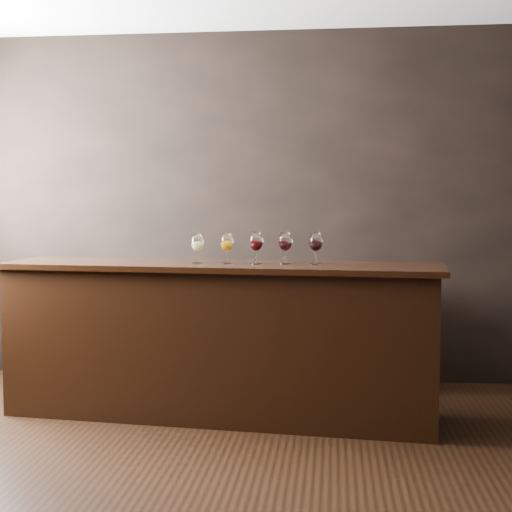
# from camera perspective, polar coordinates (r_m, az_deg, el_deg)

# --- Properties ---
(ground) EXTENTS (5.00, 5.00, 0.00)m
(ground) POSITION_cam_1_polar(r_m,az_deg,el_deg) (3.84, -5.75, -17.62)
(ground) COLOR black
(ground) RESTS_ON ground
(room_shell) EXTENTS (5.02, 4.52, 2.81)m
(room_shell) POSITION_cam_1_polar(r_m,az_deg,el_deg) (3.75, -9.13, 10.02)
(room_shell) COLOR black
(room_shell) RESTS_ON ground
(bar_counter) EXTENTS (2.88, 0.88, 0.99)m
(bar_counter) POSITION_cam_1_polar(r_m,az_deg,el_deg) (4.81, -2.96, -6.94)
(bar_counter) COLOR black
(bar_counter) RESTS_ON ground
(bar_top) EXTENTS (2.98, 0.95, 0.04)m
(bar_top) POSITION_cam_1_polar(r_m,az_deg,el_deg) (4.74, -2.98, -0.81)
(bar_top) COLOR black
(bar_top) RESTS_ON bar_counter
(back_bar_shelf) EXTENTS (2.42, 0.40, 0.87)m
(back_bar_shelf) POSITION_cam_1_polar(r_m,az_deg,el_deg) (5.69, -3.91, -5.83)
(back_bar_shelf) COLOR black
(back_bar_shelf) RESTS_ON ground
(glass_white) EXTENTS (0.08, 0.08, 0.19)m
(glass_white) POSITION_cam_1_polar(r_m,az_deg,el_deg) (4.75, -4.71, 1.01)
(glass_white) COLOR white
(glass_white) RESTS_ON bar_top
(glass_amber) EXTENTS (0.09, 0.09, 0.20)m
(glass_amber) POSITION_cam_1_polar(r_m,az_deg,el_deg) (4.71, -2.35, 1.06)
(glass_amber) COLOR white
(glass_amber) RESTS_ON bar_top
(glass_red_a) EXTENTS (0.09, 0.09, 0.21)m
(glass_red_a) POSITION_cam_1_polar(r_m,az_deg,el_deg) (4.66, 0.01, 1.12)
(glass_red_a) COLOR white
(glass_red_a) RESTS_ON bar_top
(glass_red_b) EXTENTS (0.09, 0.09, 0.21)m
(glass_red_b) POSITION_cam_1_polar(r_m,az_deg,el_deg) (4.67, 2.36, 1.10)
(glass_red_b) COLOR white
(glass_red_b) RESTS_ON bar_top
(glass_red_c) EXTENTS (0.09, 0.09, 0.21)m
(glass_red_c) POSITION_cam_1_polar(r_m,az_deg,el_deg) (4.67, 4.81, 1.09)
(glass_red_c) COLOR white
(glass_red_c) RESTS_ON bar_top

